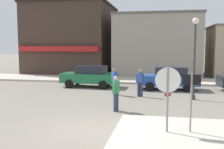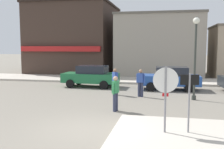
# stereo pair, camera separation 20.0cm
# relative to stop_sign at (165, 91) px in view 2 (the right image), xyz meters

# --- Properties ---
(ground_plane) EXTENTS (160.00, 160.00, 0.00)m
(ground_plane) POSITION_rel_stop_sign_xyz_m (-2.64, 0.14, -1.52)
(ground_plane) COLOR gray
(sidewalk_corner) EXTENTS (6.40, 4.80, 0.15)m
(sidewalk_corner) POSITION_rel_stop_sign_xyz_m (1.47, -0.50, -1.44)
(sidewalk_corner) COLOR beige
(sidewalk_corner) RESTS_ON ground
(kerb_far) EXTENTS (80.00, 4.00, 0.15)m
(kerb_far) POSITION_rel_stop_sign_xyz_m (-2.64, 13.58, -1.44)
(kerb_far) COLOR beige
(kerb_far) RESTS_ON ground
(stop_sign) EXTENTS (0.81, 0.14, 2.30)m
(stop_sign) POSITION_rel_stop_sign_xyz_m (0.00, 0.00, 0.00)
(stop_sign) COLOR gray
(stop_sign) RESTS_ON ground
(one_way_sign) EXTENTS (0.60, 0.10, 2.10)m
(one_way_sign) POSITION_rel_stop_sign_xyz_m (0.75, 0.15, -0.19)
(one_way_sign) COLOR gray
(one_way_sign) RESTS_ON ground
(lamp_post) EXTENTS (0.36, 0.36, 4.54)m
(lamp_post) POSITION_rel_stop_sign_xyz_m (1.55, 6.36, 1.44)
(lamp_post) COLOR #333833
(lamp_post) RESTS_ON ground
(parked_car_nearest) EXTENTS (4.06, 2.00, 1.56)m
(parked_car_nearest) POSITION_rel_stop_sign_xyz_m (-5.31, 9.72, -0.71)
(parked_car_nearest) COLOR #1E6B3D
(parked_car_nearest) RESTS_ON ground
(parked_car_second) EXTENTS (4.08, 2.03, 1.56)m
(parked_car_second) POSITION_rel_stop_sign_xyz_m (0.29, 9.55, -0.71)
(parked_car_second) COLOR #234C9E
(parked_car_second) RESTS_ON ground
(pedestrian_crossing_near) EXTENTS (0.30, 0.56, 1.61)m
(pedestrian_crossing_near) POSITION_rel_stop_sign_xyz_m (-2.22, 3.00, -0.65)
(pedestrian_crossing_near) COLOR #2D334C
(pedestrian_crossing_near) RESTS_ON ground
(pedestrian_crossing_far) EXTENTS (0.43, 0.48, 1.61)m
(pedestrian_crossing_far) POSITION_rel_stop_sign_xyz_m (-2.99, 6.94, -0.65)
(pedestrian_crossing_far) COLOR gray
(pedestrian_crossing_far) RESTS_ON ground
(pedestrian_kerb_side) EXTENTS (0.55, 0.33, 1.61)m
(pedestrian_kerb_side) POSITION_rel_stop_sign_xyz_m (-1.42, 6.65, -0.65)
(pedestrian_kerb_side) COLOR #2D334C
(pedestrian_kerb_side) RESTS_ON ground
(building_corner_shop) EXTENTS (8.79, 9.18, 7.52)m
(building_corner_shop) POSITION_rel_stop_sign_xyz_m (-10.09, 19.92, 2.25)
(building_corner_shop) COLOR #3D2D26
(building_corner_shop) RESTS_ON ground
(building_storefront_left_near) EXTENTS (8.33, 7.73, 6.04)m
(building_storefront_left_near) POSITION_rel_stop_sign_xyz_m (-0.70, 18.97, 1.51)
(building_storefront_left_near) COLOR #9E9384
(building_storefront_left_near) RESTS_ON ground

